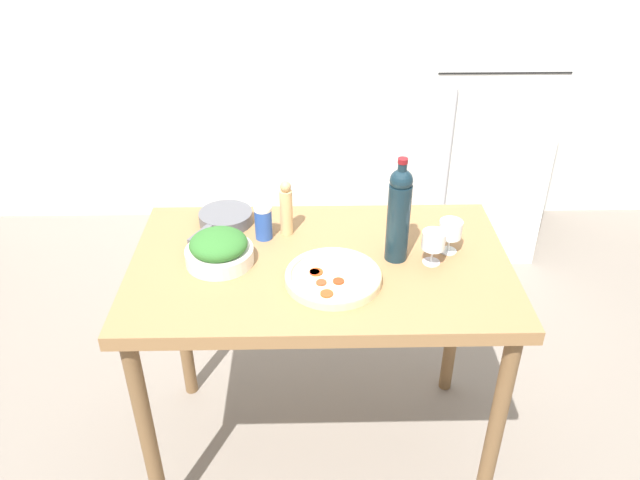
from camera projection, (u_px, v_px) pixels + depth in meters
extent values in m
plane|color=slate|center=(320.00, 445.00, 2.64)|extent=(14.00, 14.00, 0.00)
cube|color=silver|center=(313.00, 18.00, 3.65)|extent=(6.40, 0.06, 2.60)
cube|color=silver|center=(481.00, 118.00, 3.62)|extent=(0.70, 0.63, 1.63)
cube|color=black|center=(505.00, 73.00, 3.16)|extent=(0.68, 0.01, 0.01)
cylinder|color=#B2B2B7|center=(449.00, 155.00, 3.37)|extent=(0.02, 0.02, 0.74)
cube|color=olive|center=(320.00, 267.00, 2.15)|extent=(1.30, 0.78, 0.05)
cylinder|color=brown|center=(148.00, 438.00, 2.11)|extent=(0.06, 0.06, 0.89)
cylinder|color=brown|center=(495.00, 432.00, 2.13)|extent=(0.06, 0.06, 0.89)
cylinder|color=brown|center=(181.00, 315.00, 2.67)|extent=(0.06, 0.06, 0.89)
cylinder|color=brown|center=(455.00, 311.00, 2.69)|extent=(0.06, 0.06, 0.89)
cylinder|color=#142833|center=(398.00, 223.00, 2.08)|extent=(0.08, 0.08, 0.28)
sphere|color=#142833|center=(401.00, 181.00, 2.00)|extent=(0.08, 0.08, 0.08)
cylinder|color=#142833|center=(402.00, 172.00, 1.98)|extent=(0.03, 0.03, 0.06)
cylinder|color=maroon|center=(403.00, 161.00, 1.96)|extent=(0.03, 0.03, 0.02)
cylinder|color=silver|center=(431.00, 262.00, 2.13)|extent=(0.06, 0.06, 0.00)
cylinder|color=silver|center=(432.00, 255.00, 2.11)|extent=(0.01, 0.01, 0.06)
cylinder|color=white|center=(434.00, 240.00, 2.08)|extent=(0.08, 0.08, 0.06)
cylinder|color=maroon|center=(433.00, 245.00, 2.09)|extent=(0.07, 0.07, 0.03)
cylinder|color=silver|center=(448.00, 251.00, 2.19)|extent=(0.06, 0.06, 0.00)
cylinder|color=silver|center=(449.00, 244.00, 2.17)|extent=(0.01, 0.01, 0.06)
cylinder|color=white|center=(451.00, 229.00, 2.14)|extent=(0.08, 0.08, 0.06)
cylinder|color=maroon|center=(450.00, 236.00, 2.16)|extent=(0.07, 0.07, 0.01)
cylinder|color=tan|center=(286.00, 212.00, 2.25)|extent=(0.05, 0.05, 0.17)
sphere|color=tan|center=(286.00, 187.00, 2.20)|extent=(0.04, 0.04, 0.04)
cylinder|color=silver|center=(220.00, 256.00, 2.12)|extent=(0.23, 0.23, 0.05)
ellipsoid|color=#2D6628|center=(218.00, 244.00, 2.09)|extent=(0.20, 0.20, 0.08)
cylinder|color=beige|center=(333.00, 278.00, 2.03)|extent=(0.32, 0.32, 0.02)
torus|color=beige|center=(333.00, 275.00, 2.02)|extent=(0.32, 0.32, 0.02)
cylinder|color=red|center=(315.00, 272.00, 2.03)|extent=(0.03, 0.03, 0.01)
cylinder|color=red|center=(327.00, 294.00, 1.94)|extent=(0.04, 0.04, 0.01)
cylinder|color=red|center=(316.00, 272.00, 2.04)|extent=(0.04, 0.04, 0.01)
cylinder|color=red|center=(322.00, 283.00, 1.99)|extent=(0.03, 0.03, 0.01)
cylinder|color=red|center=(339.00, 281.00, 1.99)|extent=(0.04, 0.04, 0.01)
cylinder|color=#284CA3|center=(263.00, 224.00, 2.24)|extent=(0.06, 0.06, 0.11)
cylinder|color=white|center=(263.00, 209.00, 2.20)|extent=(0.06, 0.06, 0.01)
cylinder|color=#56565B|center=(226.00, 218.00, 2.35)|extent=(0.20, 0.20, 0.05)
cylinder|color=#2F2F32|center=(226.00, 216.00, 2.34)|extent=(0.16, 0.16, 0.04)
cube|color=#56565B|center=(200.00, 234.00, 2.22)|extent=(0.08, 0.12, 0.02)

